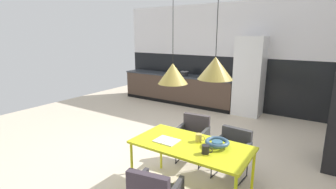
{
  "coord_description": "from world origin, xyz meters",
  "views": [
    {
      "loc": [
        2.57,
        -3.42,
        2.09
      ],
      "look_at": [
        -0.26,
        0.83,
        0.87
      ],
      "focal_mm": 26.9,
      "sensor_mm": 36.0,
      "label": 1
    }
  ],
  "objects_px": {
    "fruit_bowl": "(217,143)",
    "cooking_pot": "(184,74)",
    "open_book": "(167,141)",
    "bottle_wine_green": "(215,75)",
    "dining_table": "(191,148)",
    "bottle_oil_tall": "(207,73)",
    "armchair_near_window": "(233,147)",
    "refrigerator_column": "(249,76)",
    "mug_tall_blue": "(206,149)",
    "pendant_lamp_over_table_far": "(215,68)",
    "armchair_head_of_table": "(194,132)",
    "pendant_lamp_over_table_near": "(173,73)",
    "mug_short_terracotta": "(199,138)"
  },
  "relations": [
    {
      "from": "armchair_near_window",
      "to": "fruit_bowl",
      "type": "xyz_separation_m",
      "value": [
        0.01,
        -0.65,
        0.31
      ]
    },
    {
      "from": "armchair_near_window",
      "to": "bottle_wine_green",
      "type": "distance_m",
      "value": 3.45
    },
    {
      "from": "fruit_bowl",
      "to": "cooking_pot",
      "type": "relative_size",
      "value": 1.25
    },
    {
      "from": "refrigerator_column",
      "to": "pendant_lamp_over_table_near",
      "type": "bearing_deg",
      "value": -88.29
    },
    {
      "from": "pendant_lamp_over_table_far",
      "to": "armchair_head_of_table",
      "type": "bearing_deg",
      "value": 128.31
    },
    {
      "from": "armchair_near_window",
      "to": "fruit_bowl",
      "type": "distance_m",
      "value": 0.72
    },
    {
      "from": "refrigerator_column",
      "to": "pendant_lamp_over_table_near",
      "type": "relative_size",
      "value": 1.44
    },
    {
      "from": "refrigerator_column",
      "to": "cooking_pot",
      "type": "xyz_separation_m",
      "value": [
        -1.87,
        -0.13,
        -0.07
      ]
    },
    {
      "from": "armchair_head_of_table",
      "to": "fruit_bowl",
      "type": "relative_size",
      "value": 2.56
    },
    {
      "from": "bottle_oil_tall",
      "to": "pendant_lamp_over_table_near",
      "type": "distance_m",
      "value": 4.32
    },
    {
      "from": "dining_table",
      "to": "bottle_wine_green",
      "type": "xyz_separation_m",
      "value": [
        -1.31,
        3.76,
        0.33
      ]
    },
    {
      "from": "pendant_lamp_over_table_far",
      "to": "dining_table",
      "type": "bearing_deg",
      "value": 173.55
    },
    {
      "from": "armchair_head_of_table",
      "to": "cooking_pot",
      "type": "relative_size",
      "value": 3.2
    },
    {
      "from": "open_book",
      "to": "cooking_pot",
      "type": "xyz_separation_m",
      "value": [
        -1.98,
        3.9,
        0.22
      ]
    },
    {
      "from": "dining_table",
      "to": "pendant_lamp_over_table_far",
      "type": "height_order",
      "value": "pendant_lamp_over_table_far"
    },
    {
      "from": "fruit_bowl",
      "to": "bottle_oil_tall",
      "type": "bearing_deg",
      "value": 116.55
    },
    {
      "from": "armchair_near_window",
      "to": "open_book",
      "type": "relative_size",
      "value": 2.38
    },
    {
      "from": "mug_short_terracotta",
      "to": "cooking_pot",
      "type": "xyz_separation_m",
      "value": [
        -2.34,
        3.68,
        0.18
      ]
    },
    {
      "from": "armchair_near_window",
      "to": "bottle_oil_tall",
      "type": "bearing_deg",
      "value": -55.06
    },
    {
      "from": "armchair_near_window",
      "to": "mug_short_terracotta",
      "type": "xyz_separation_m",
      "value": [
        -0.25,
        -0.63,
        0.31
      ]
    },
    {
      "from": "fruit_bowl",
      "to": "mug_tall_blue",
      "type": "xyz_separation_m",
      "value": [
        -0.04,
        -0.24,
        -0.0
      ]
    },
    {
      "from": "open_book",
      "to": "bottle_wine_green",
      "type": "bearing_deg",
      "value": 104.47
    },
    {
      "from": "armchair_near_window",
      "to": "pendant_lamp_over_table_far",
      "type": "height_order",
      "value": "pendant_lamp_over_table_far"
    },
    {
      "from": "fruit_bowl",
      "to": "pendant_lamp_over_table_near",
      "type": "height_order",
      "value": "pendant_lamp_over_table_near"
    },
    {
      "from": "mug_tall_blue",
      "to": "open_book",
      "type": "bearing_deg",
      "value": 175.96
    },
    {
      "from": "mug_short_terracotta",
      "to": "cooking_pot",
      "type": "height_order",
      "value": "cooking_pot"
    },
    {
      "from": "bottle_oil_tall",
      "to": "open_book",
      "type": "bearing_deg",
      "value": -71.86
    },
    {
      "from": "mug_short_terracotta",
      "to": "mug_tall_blue",
      "type": "height_order",
      "value": "same"
    },
    {
      "from": "bottle_oil_tall",
      "to": "fruit_bowl",
      "type": "bearing_deg",
      "value": -63.45
    },
    {
      "from": "refrigerator_column",
      "to": "pendant_lamp_over_table_near",
      "type": "height_order",
      "value": "pendant_lamp_over_table_near"
    },
    {
      "from": "armchair_near_window",
      "to": "refrigerator_column",
      "type": "bearing_deg",
      "value": -73.12
    },
    {
      "from": "mug_tall_blue",
      "to": "cooking_pot",
      "type": "height_order",
      "value": "cooking_pot"
    },
    {
      "from": "dining_table",
      "to": "pendant_lamp_over_table_far",
      "type": "xyz_separation_m",
      "value": [
        0.3,
        -0.03,
        1.05
      ]
    },
    {
      "from": "refrigerator_column",
      "to": "open_book",
      "type": "bearing_deg",
      "value": -88.47
    },
    {
      "from": "fruit_bowl",
      "to": "bottle_oil_tall",
      "type": "xyz_separation_m",
      "value": [
        -1.99,
        3.97,
        0.22
      ]
    },
    {
      "from": "bottle_oil_tall",
      "to": "pendant_lamp_over_table_near",
      "type": "relative_size",
      "value": 0.21
    },
    {
      "from": "fruit_bowl",
      "to": "cooking_pot",
      "type": "xyz_separation_m",
      "value": [
        -2.6,
        3.7,
        0.17
      ]
    },
    {
      "from": "dining_table",
      "to": "armchair_near_window",
      "type": "distance_m",
      "value": 0.84
    },
    {
      "from": "refrigerator_column",
      "to": "bottle_oil_tall",
      "type": "height_order",
      "value": "refrigerator_column"
    },
    {
      "from": "dining_table",
      "to": "open_book",
      "type": "distance_m",
      "value": 0.33
    },
    {
      "from": "bottle_oil_tall",
      "to": "pendant_lamp_over_table_far",
      "type": "distance_m",
      "value": 4.63
    },
    {
      "from": "bottle_wine_green",
      "to": "pendant_lamp_over_table_far",
      "type": "height_order",
      "value": "pendant_lamp_over_table_far"
    },
    {
      "from": "armchair_head_of_table",
      "to": "bottle_wine_green",
      "type": "distance_m",
      "value": 3.06
    },
    {
      "from": "dining_table",
      "to": "bottle_wine_green",
      "type": "height_order",
      "value": "bottle_wine_green"
    },
    {
      "from": "open_book",
      "to": "bottle_oil_tall",
      "type": "xyz_separation_m",
      "value": [
        -1.37,
        4.18,
        0.27
      ]
    },
    {
      "from": "open_book",
      "to": "bottle_oil_tall",
      "type": "bearing_deg",
      "value": 108.14
    },
    {
      "from": "dining_table",
      "to": "bottle_oil_tall",
      "type": "relative_size",
      "value": 5.1
    },
    {
      "from": "cooking_pot",
      "to": "bottle_wine_green",
      "type": "height_order",
      "value": "bottle_wine_green"
    },
    {
      "from": "cooking_pot",
      "to": "refrigerator_column",
      "type": "bearing_deg",
      "value": 3.96
    },
    {
      "from": "armchair_head_of_table",
      "to": "cooking_pot",
      "type": "xyz_separation_m",
      "value": [
        -1.87,
        2.93,
        0.45
      ]
    }
  ]
}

